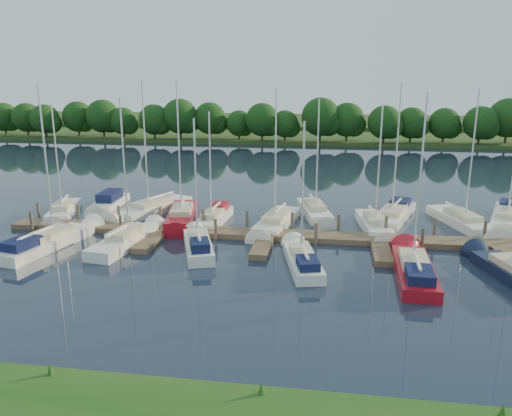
# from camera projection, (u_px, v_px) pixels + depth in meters

# --- Properties ---
(ground) EXTENTS (260.00, 260.00, 0.00)m
(ground) POSITION_uv_depth(u_px,v_px,m) (250.00, 279.00, 29.23)
(ground) COLOR #182030
(ground) RESTS_ON ground
(dock) EXTENTS (40.00, 6.00, 0.40)m
(dock) POSITION_uv_depth(u_px,v_px,m) (266.00, 237.00, 36.17)
(dock) COLOR brown
(dock) RESTS_ON ground
(mooring_pilings) EXTENTS (38.24, 2.84, 2.00)m
(mooring_pilings) POSITION_uv_depth(u_px,v_px,m) (268.00, 228.00, 37.15)
(mooring_pilings) COLOR #473D33
(mooring_pilings) RESTS_ON ground
(far_shore) EXTENTS (180.00, 30.00, 0.60)m
(far_shore) POSITION_uv_depth(u_px,v_px,m) (309.00, 135.00, 100.91)
(far_shore) COLOR #274219
(far_shore) RESTS_ON ground
(distant_hill) EXTENTS (220.00, 40.00, 1.40)m
(distant_hill) POSITION_uv_depth(u_px,v_px,m) (314.00, 122.00, 124.73)
(distant_hill) COLOR #375123
(distant_hill) RESTS_ON ground
(treeline) EXTENTS (147.40, 9.67, 8.26)m
(treeline) POSITION_uv_depth(u_px,v_px,m) (299.00, 120.00, 87.80)
(treeline) COLOR #38281C
(treeline) RESTS_ON ground
(sailboat_n_0) EXTENTS (3.67, 7.65, 9.84)m
(sailboat_n_0) POSITION_uv_depth(u_px,v_px,m) (63.00, 213.00, 42.53)
(sailboat_n_0) COLOR white
(sailboat_n_0) RESTS_ON ground
(motorboat) EXTENTS (2.18, 6.45, 1.77)m
(motorboat) POSITION_uv_depth(u_px,v_px,m) (109.00, 203.00, 45.38)
(motorboat) COLOR white
(motorboat) RESTS_ON ground
(sailboat_n_2) EXTENTS (5.07, 9.07, 11.67)m
(sailboat_n_2) POSITION_uv_depth(u_px,v_px,m) (151.00, 210.00, 43.40)
(sailboat_n_2) COLOR white
(sailboat_n_2) RESTS_ON ground
(sailboat_n_3) EXTENTS (3.68, 9.28, 11.68)m
(sailboat_n_3) POSITION_uv_depth(u_px,v_px,m) (182.00, 218.00, 41.03)
(sailboat_n_3) COLOR #A10E1A
(sailboat_n_3) RESTS_ON ground
(sailboat_n_4) EXTENTS (2.08, 7.25, 9.35)m
(sailboat_n_4) POSITION_uv_depth(u_px,v_px,m) (213.00, 220.00, 40.26)
(sailboat_n_4) COLOR white
(sailboat_n_4) RESTS_ON ground
(sailboat_n_5) EXTENTS (3.26, 8.77, 11.06)m
(sailboat_n_5) POSITION_uv_depth(u_px,v_px,m) (276.00, 224.00, 39.23)
(sailboat_n_5) COLOR white
(sailboat_n_5) RESTS_ON ground
(sailboat_n_6) EXTENTS (3.42, 7.97, 10.22)m
(sailboat_n_6) POSITION_uv_depth(u_px,v_px,m) (315.00, 213.00, 42.41)
(sailboat_n_6) COLOR white
(sailboat_n_6) RESTS_ON ground
(sailboat_n_7) EXTENTS (2.60, 7.83, 10.01)m
(sailboat_n_7) POSITION_uv_depth(u_px,v_px,m) (374.00, 227.00, 38.55)
(sailboat_n_7) COLOR white
(sailboat_n_7) RESTS_ON ground
(sailboat_n_8) EXTENTS (4.51, 9.05, 11.42)m
(sailboat_n_8) POSITION_uv_depth(u_px,v_px,m) (393.00, 216.00, 41.36)
(sailboat_n_8) COLOR white
(sailboat_n_8) RESTS_ON ground
(sailboat_n_9) EXTENTS (4.15, 8.73, 11.08)m
(sailboat_n_9) POSITION_uv_depth(u_px,v_px,m) (463.00, 223.00, 39.58)
(sailboat_n_9) COLOR white
(sailboat_n_9) RESTS_ON ground
(sailboat_n_10) EXTENTS (4.77, 9.28, 11.81)m
(sailboat_n_10) POSITION_uv_depth(u_px,v_px,m) (507.00, 219.00, 40.41)
(sailboat_n_10) COLOR white
(sailboat_n_10) RESTS_ON ground
(sailboat_s_0) EXTENTS (3.64, 9.10, 11.52)m
(sailboat_s_0) POSITION_uv_depth(u_px,v_px,m) (50.00, 242.00, 34.65)
(sailboat_s_0) COLOR white
(sailboat_s_0) RESTS_ON ground
(sailboat_s_1) EXTENTS (2.87, 8.25, 10.58)m
(sailboat_s_1) POSITION_uv_depth(u_px,v_px,m) (127.00, 241.00, 35.09)
(sailboat_s_1) COLOR white
(sailboat_s_1) RESTS_ON ground
(sailboat_s_2) EXTENTS (3.57, 7.09, 9.37)m
(sailboat_s_2) POSITION_uv_depth(u_px,v_px,m) (198.00, 246.00, 33.80)
(sailboat_s_2) COLOR white
(sailboat_s_2) RESTS_ON ground
(sailboat_s_3) EXTENTS (3.03, 7.31, 9.32)m
(sailboat_s_3) POSITION_uv_depth(u_px,v_px,m) (302.00, 261.00, 31.19)
(sailboat_s_3) COLOR white
(sailboat_s_3) RESTS_ON ground
(sailboat_s_4) EXTENTS (2.31, 8.68, 11.08)m
(sailboat_s_4) POSITION_uv_depth(u_px,v_px,m) (414.00, 270.00, 29.64)
(sailboat_s_4) COLOR #A10E1A
(sailboat_s_4) RESTS_ON ground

